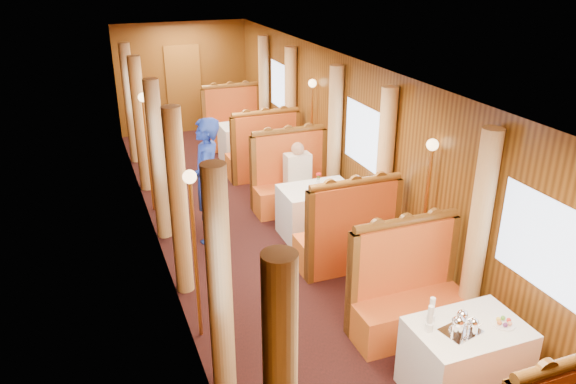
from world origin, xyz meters
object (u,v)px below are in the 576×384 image
tea_tray (460,331)px  fruit_plate (504,323)px  banquette_mid_fwd (347,239)px  rose_vase_far (246,116)px  teapot_back (462,321)px  banquette_near_aft (407,298)px  passenger (298,172)px  teapot_left (458,328)px  table_near (465,359)px  banquette_far_aft (234,127)px  teapot_right (473,328)px  steward (207,181)px  table_far (247,143)px  banquette_mid_aft (292,184)px  banquette_far_fwd (263,156)px  rose_vase_mid (318,178)px  table_mid (317,212)px

tea_tray → fruit_plate: fruit_plate is taller
banquette_mid_fwd → tea_tray: banquette_mid_fwd is taller
rose_vase_far → teapot_back: bearing=-90.6°
banquette_near_aft → passenger: 3.24m
teapot_left → table_near: bearing=15.7°
banquette_mid_fwd → tea_tray: 2.55m
banquette_far_aft → teapot_left: size_ratio=7.32×
banquette_near_aft → teapot_right: banquette_near_aft is taller
teapot_back → fruit_plate: bearing=3.6°
passenger → steward: bearing=-169.0°
table_far → banquette_near_aft: bearing=-90.0°
banquette_mid_fwd → banquette_mid_aft: (0.00, 2.03, 0.00)m
banquette_far_aft → teapot_right: 8.12m
banquette_far_fwd → teapot_left: size_ratio=7.32×
banquette_mid_fwd → rose_vase_mid: size_ratio=3.72×
table_mid → steward: 1.67m
banquette_near_aft → banquette_mid_aft: 3.50m
banquette_near_aft → teapot_left: bearing=-99.7°
banquette_far_fwd → banquette_far_aft: 2.03m
table_mid → table_far: same height
rose_vase_far → banquette_mid_fwd: bearing=-89.9°
teapot_back → rose_vase_mid: 3.46m
table_far → banquette_far_fwd: size_ratio=0.78×
fruit_plate → rose_vase_mid: size_ratio=0.58×
rose_vase_mid → banquette_mid_fwd: bearing=-90.2°
table_near → teapot_right: size_ratio=6.93×
teapot_right → table_far: bearing=97.6°
rose_vase_mid → rose_vase_far: 3.51m
table_near → banquette_far_aft: size_ratio=0.78×
tea_tray → teapot_right: bearing=-35.1°
banquette_near_aft → table_near: bearing=-90.0°
table_far → rose_vase_far: rose_vase_far is taller
teapot_left → rose_vase_mid: size_ratio=0.51×
passenger → teapot_left: bearing=-92.4°
banquette_far_aft → teapot_right: size_ratio=8.85×
banquette_mid_fwd → rose_vase_mid: banquette_mid_fwd is taller
table_mid → passenger: 0.83m
teapot_back → steward: 4.18m
banquette_mid_fwd → rose_vase_far: 4.52m
banquette_mid_fwd → steward: (-1.52, 1.46, 0.49)m
banquette_near_aft → teapot_back: (-0.08, -0.99, 0.40)m
rose_vase_mid → table_near: bearing=-90.1°
table_near → table_mid: bearing=90.0°
teapot_right → steward: (-1.47, 4.04, 0.11)m
table_near → banquette_mid_aft: bearing=90.0°
banquette_far_aft → passenger: bearing=-90.0°
banquette_near_aft → table_far: bearing=90.0°
banquette_far_aft → teapot_left: (-0.18, -8.08, 0.40)m
banquette_far_aft → passenger: banquette_far_aft is taller
teapot_right → passenger: size_ratio=0.20×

